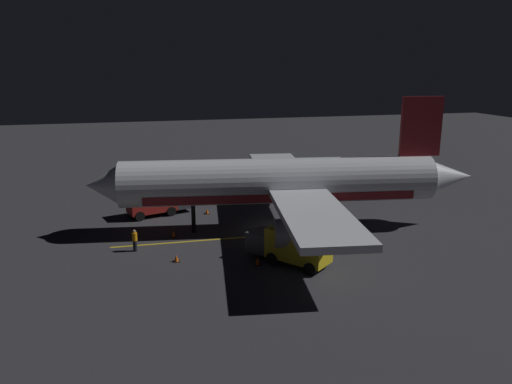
# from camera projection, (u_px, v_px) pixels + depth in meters

# --- Properties ---
(ground_plane) EXTENTS (180.00, 180.00, 0.20)m
(ground_plane) POSITION_uv_depth(u_px,v_px,m) (278.00, 230.00, 43.39)
(ground_plane) COLOR #313135
(apron_guide_stripe) EXTENTS (0.80, 20.38, 0.01)m
(apron_guide_stripe) POSITION_uv_depth(u_px,v_px,m) (237.00, 238.00, 41.17)
(apron_guide_stripe) COLOR gold
(apron_guide_stripe) RESTS_ON ground_plane
(airliner) EXTENTS (30.69, 33.70, 11.42)m
(airliner) POSITION_uv_depth(u_px,v_px,m) (285.00, 183.00, 42.38)
(airliner) COLOR silver
(airliner) RESTS_ON ground_plane
(baggage_truck) EXTENTS (3.80, 6.55, 2.28)m
(baggage_truck) POSITION_uv_depth(u_px,v_px,m) (158.00, 203.00, 47.25)
(baggage_truck) COLOR maroon
(baggage_truck) RESTS_ON ground_plane
(catering_truck) EXTENTS (6.17, 5.58, 2.64)m
(catering_truck) POSITION_uv_depth(u_px,v_px,m) (291.00, 246.00, 35.54)
(catering_truck) COLOR gold
(catering_truck) RESTS_ON ground_plane
(ground_crew_worker) EXTENTS (0.40, 0.40, 1.74)m
(ground_crew_worker) POSITION_uv_depth(u_px,v_px,m) (135.00, 240.00, 38.03)
(ground_crew_worker) COLOR black
(ground_crew_worker) RESTS_ON ground_plane
(traffic_cone_near_left) EXTENTS (0.50, 0.50, 0.55)m
(traffic_cone_near_left) POSITION_uv_depth(u_px,v_px,m) (207.00, 211.00, 47.77)
(traffic_cone_near_left) COLOR #EA590F
(traffic_cone_near_left) RESTS_ON ground_plane
(traffic_cone_near_right) EXTENTS (0.50, 0.50, 0.55)m
(traffic_cone_near_right) POSITION_uv_depth(u_px,v_px,m) (257.00, 261.00, 35.61)
(traffic_cone_near_right) COLOR #EA590F
(traffic_cone_near_right) RESTS_ON ground_plane
(traffic_cone_under_wing) EXTENTS (0.50, 0.50, 0.55)m
(traffic_cone_under_wing) POSITION_uv_depth(u_px,v_px,m) (176.00, 258.00, 36.12)
(traffic_cone_under_wing) COLOR #EA590F
(traffic_cone_under_wing) RESTS_ON ground_plane
(traffic_cone_far) EXTENTS (0.50, 0.50, 0.55)m
(traffic_cone_far) POSITION_uv_depth(u_px,v_px,m) (173.00, 234.00, 41.41)
(traffic_cone_far) COLOR #EA590F
(traffic_cone_far) RESTS_ON ground_plane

